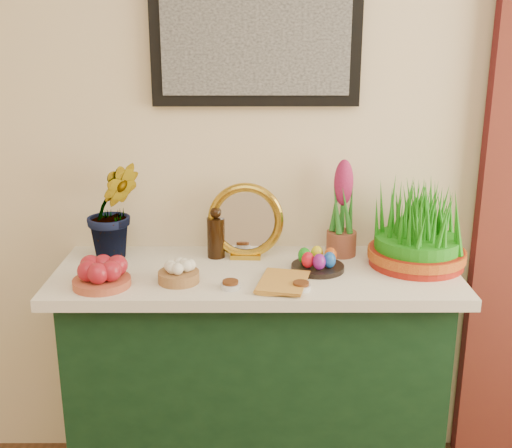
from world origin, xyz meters
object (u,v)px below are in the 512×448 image
at_px(wheatgrass_sabzeh, 418,232).
at_px(book, 260,280).
at_px(sideboard, 256,386).
at_px(hyacinth_green, 113,195).
at_px(mirror, 246,222).

bearing_deg(wheatgrass_sabzeh, book, -162.39).
bearing_deg(sideboard, wheatgrass_sabzeh, 4.14).
relative_size(hyacinth_green, book, 2.32).
bearing_deg(book, sideboard, 108.09).
bearing_deg(hyacinth_green, sideboard, -34.52).
bearing_deg(hyacinth_green, mirror, -20.55).
xyz_separation_m(mirror, book, (0.05, -0.26, -0.12)).
xyz_separation_m(sideboard, wheatgrass_sabzeh, (0.57, 0.04, 0.59)).
height_order(sideboard, hyacinth_green, hyacinth_green).
height_order(hyacinth_green, wheatgrass_sabzeh, hyacinth_green).
relative_size(sideboard, book, 6.37).
bearing_deg(mirror, sideboard, -73.64).
height_order(hyacinth_green, book, hyacinth_green).
bearing_deg(sideboard, book, -84.60).
bearing_deg(wheatgrass_sabzeh, hyacinth_green, 175.62).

